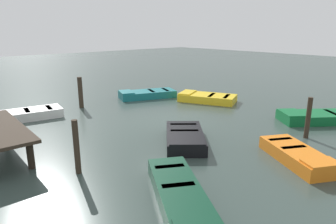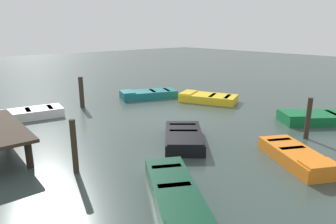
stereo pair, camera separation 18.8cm
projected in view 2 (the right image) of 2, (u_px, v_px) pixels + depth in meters
ground_plane at (168, 120)px, 13.52m from camera, size 80.00×80.00×0.00m
rowboat_dark_green at (177, 199)px, 6.81m from camera, size 3.69×2.75×0.46m
rowboat_white at (21, 114)px, 13.54m from camera, size 1.84×3.62×0.46m
rowboat_green at (325, 117)px, 13.08m from camera, size 3.46×3.91×0.46m
rowboat_teal at (148, 94)px, 17.81m from camera, size 2.38×3.50×0.46m
rowboat_black at (184, 137)px, 10.67m from camera, size 2.86×2.74×0.46m
rowboat_orange at (296, 156)px, 9.10m from camera, size 2.82×2.22×0.46m
rowboat_yellow at (208, 98)px, 16.80m from camera, size 3.39×2.63×0.46m
mooring_piling_mid_right at (74, 147)px, 8.33m from camera, size 0.16×0.16×1.56m
mooring_piling_near_right at (81, 92)px, 15.45m from camera, size 0.23×0.23×1.58m
mooring_piling_far_left at (308, 119)px, 10.97m from camera, size 0.17×0.17×1.54m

